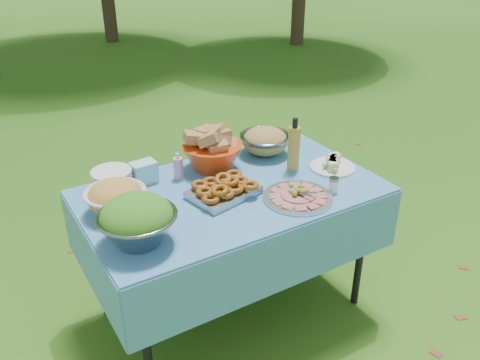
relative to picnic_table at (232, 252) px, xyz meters
name	(u,v)px	position (x,y,z in m)	size (l,w,h in m)	color
ground	(233,307)	(0.00, 0.00, -0.38)	(80.00, 80.00, 0.00)	#0D3A0A
picnic_table	(232,252)	(0.00, 0.00, 0.00)	(1.46, 0.86, 0.76)	#84D3FF
salad_bowl	(137,220)	(-0.56, -0.19, 0.49)	(0.33, 0.33, 0.21)	gray
pasta_bowl_white	(115,197)	(-0.55, 0.10, 0.46)	(0.28, 0.28, 0.16)	silver
plate_stack	(112,179)	(-0.50, 0.32, 0.43)	(0.20, 0.20, 0.10)	silver
wipes_box	(144,172)	(-0.34, 0.30, 0.44)	(0.12, 0.09, 0.11)	#9BEDF6
sanitizer_bottle	(178,166)	(-0.17, 0.25, 0.45)	(0.05, 0.05, 0.14)	pink
bread_bowl	(212,150)	(0.03, 0.26, 0.49)	(0.32, 0.32, 0.21)	#E23F0F
pasta_bowl_steel	(265,141)	(0.38, 0.28, 0.46)	(0.28, 0.28, 0.15)	gray
fried_tray	(224,189)	(-0.06, -0.03, 0.42)	(0.32, 0.23, 0.08)	#A7A7AB
charcuterie_platter	(298,192)	(0.23, -0.24, 0.42)	(0.34, 0.34, 0.08)	silver
oil_bottle	(294,145)	(0.39, 0.02, 0.53)	(0.06, 0.06, 0.29)	#B49438
cheese_plate	(333,162)	(0.59, -0.07, 0.41)	(0.24, 0.24, 0.07)	silver
shaker	(333,185)	(0.42, -0.28, 0.42)	(0.05, 0.05, 0.08)	white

